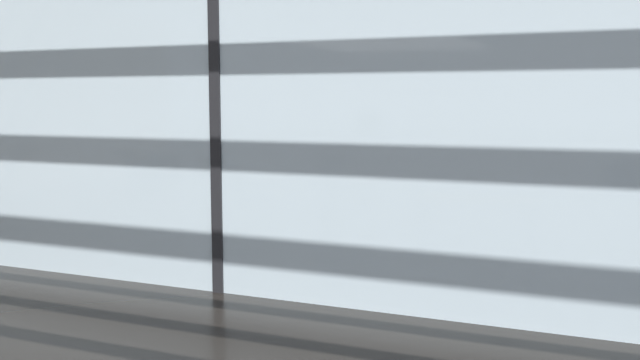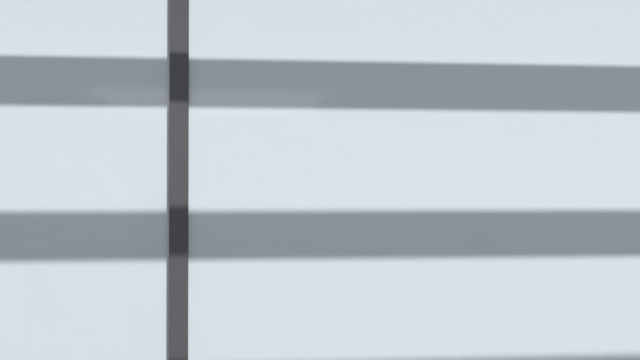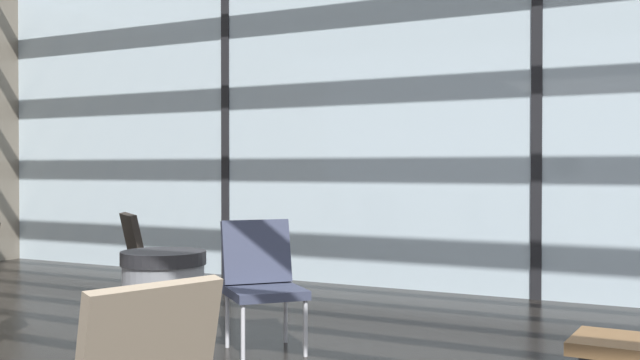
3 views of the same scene
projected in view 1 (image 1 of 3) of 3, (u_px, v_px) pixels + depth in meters
The scene contains 3 objects.
glass_curtain_wall at pixel (218, 89), 5.99m from camera, with size 14.00×0.08×3.55m, color silver.
window_mullion_1 at pixel (218, 89), 5.99m from camera, with size 0.10×0.12×3.55m, color black.
parked_airplane at pixel (360, 82), 10.57m from camera, with size 13.13×3.89×3.89m.
Camera 1 is at (3.16, -0.02, 1.69)m, focal length 39.33 mm.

